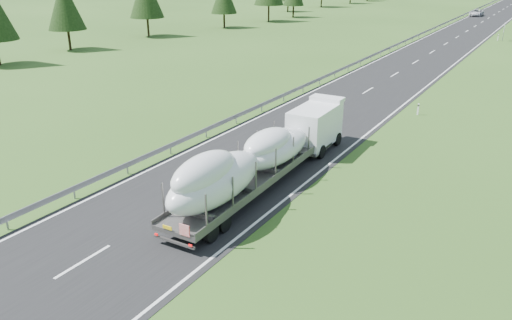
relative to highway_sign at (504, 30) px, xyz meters
The scene contains 6 objects.
ground 80.34m from the highway_sign, 95.14° to the right, with size 400.00×400.00×0.00m, color #2B4C19.
road_surface 21.33m from the highway_sign, 109.80° to the left, with size 10.00×400.00×0.02m, color black.
guardrail 23.57m from the highway_sign, 122.08° to the left, with size 0.10×400.00×0.76m.
highway_sign is the anchor object (origin of this frame).
boat_truck 69.42m from the highway_sign, 93.82° to the right, with size 2.83×17.71×3.73m.
distant_van 41.80m from the highway_sign, 104.53° to the left, with size 2.57×5.57×1.55m, color silver.
Camera 1 is at (15.97, -11.82, 12.08)m, focal length 35.00 mm.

